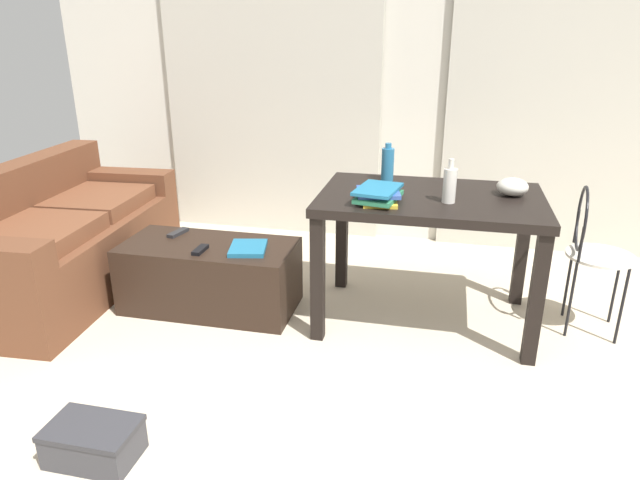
% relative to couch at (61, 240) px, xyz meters
% --- Properties ---
extents(ground_plane, '(7.63, 7.63, 0.00)m').
position_rel_couch_xyz_m(ground_plane, '(2.14, -0.50, -0.32)').
color(ground_plane, beige).
extents(wall_back, '(5.84, 0.10, 2.61)m').
position_rel_couch_xyz_m(wall_back, '(2.14, 1.49, 0.98)').
color(wall_back, silver).
rests_on(wall_back, ground).
extents(curtains, '(3.99, 0.03, 2.38)m').
position_rel_couch_xyz_m(curtains, '(2.14, 1.40, 0.87)').
color(curtains, beige).
rests_on(curtains, ground).
extents(couch, '(0.91, 1.79, 0.81)m').
position_rel_couch_xyz_m(couch, '(0.00, 0.00, 0.00)').
color(couch, brown).
rests_on(couch, ground).
extents(coffee_table, '(1.03, 0.50, 0.41)m').
position_rel_couch_xyz_m(coffee_table, '(1.07, -0.07, -0.12)').
color(coffee_table, black).
rests_on(coffee_table, ground).
extents(craft_table, '(1.22, 0.80, 0.76)m').
position_rel_couch_xyz_m(craft_table, '(2.35, 0.06, 0.33)').
color(craft_table, black).
rests_on(craft_table, ground).
extents(wire_chair, '(0.36, 0.37, 0.83)m').
position_rel_couch_xyz_m(wire_chair, '(3.22, 0.15, 0.20)').
color(wire_chair, silver).
rests_on(wire_chair, ground).
extents(bottle_near, '(0.07, 0.07, 0.23)m').
position_rel_couch_xyz_m(bottle_near, '(2.44, -0.06, 0.54)').
color(bottle_near, beige).
rests_on(bottle_near, craft_table).
extents(bottle_far, '(0.07, 0.07, 0.22)m').
position_rel_couch_xyz_m(bottle_far, '(2.08, 0.32, 0.54)').
color(bottle_far, teal).
rests_on(bottle_far, craft_table).
extents(bowl, '(0.17, 0.17, 0.10)m').
position_rel_couch_xyz_m(bowl, '(2.78, 0.15, 0.49)').
color(bowl, beige).
rests_on(bowl, craft_table).
extents(book_stack, '(0.26, 0.33, 0.08)m').
position_rel_couch_xyz_m(book_stack, '(2.08, -0.13, 0.48)').
color(book_stack, gold).
rests_on(book_stack, craft_table).
extents(tv_remote_primary, '(0.08, 0.17, 0.02)m').
position_rel_couch_xyz_m(tv_remote_primary, '(0.82, 0.05, 0.10)').
color(tv_remote_primary, '#232326').
rests_on(tv_remote_primary, coffee_table).
extents(tv_remote_secondary, '(0.05, 0.14, 0.02)m').
position_rel_couch_xyz_m(tv_remote_secondary, '(1.07, -0.19, 0.10)').
color(tv_remote_secondary, black).
rests_on(tv_remote_secondary, coffee_table).
extents(magazine, '(0.25, 0.28, 0.03)m').
position_rel_couch_xyz_m(magazine, '(1.33, -0.11, 0.10)').
color(magazine, '#1E668C').
rests_on(magazine, coffee_table).
extents(shoebox, '(0.35, 0.23, 0.16)m').
position_rel_couch_xyz_m(shoebox, '(1.13, -1.41, -0.24)').
color(shoebox, '#38383D').
rests_on(shoebox, ground).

